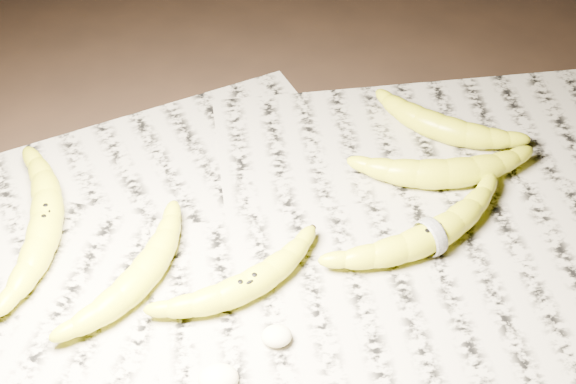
{
  "coord_description": "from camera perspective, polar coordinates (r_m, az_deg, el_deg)",
  "views": [
    {
      "loc": [
        -0.08,
        -0.62,
        0.71
      ],
      "look_at": [
        -0.01,
        0.05,
        0.05
      ],
      "focal_mm": 50.0,
      "sensor_mm": 36.0,
      "label": 1
    }
  ],
  "objects": [
    {
      "name": "banana_center",
      "position": [
        0.88,
        -2.95,
        -6.55
      ],
      "size": [
        0.19,
        0.13,
        0.03
      ],
      "primitive_type": null,
      "rotation": [
        0.0,
        0.0,
        0.48
      ],
      "color": "yellow",
      "rests_on": "newspaper_patch"
    },
    {
      "name": "ground",
      "position": [
        0.95,
        0.97,
        -4.13
      ],
      "size": [
        3.0,
        3.0,
        0.0
      ],
      "primitive_type": "plane",
      "color": "black",
      "rests_on": "ground"
    },
    {
      "name": "flesh_chunk_c",
      "position": [
        0.85,
        -0.82,
        -10.05
      ],
      "size": [
        0.03,
        0.03,
        0.02
      ],
      "primitive_type": "ellipsoid",
      "color": "beige",
      "rests_on": "newspaper_patch"
    },
    {
      "name": "banana_upper_b",
      "position": [
        1.09,
        10.89,
        4.65
      ],
      "size": [
        0.18,
        0.15,
        0.04
      ],
      "primitive_type": null,
      "rotation": [
        0.0,
        0.0,
        -0.6
      ],
      "color": "yellow",
      "rests_on": "newspaper_patch"
    },
    {
      "name": "banana_left_a",
      "position": [
        0.98,
        -16.87,
        -1.9
      ],
      "size": [
        0.06,
        0.23,
        0.04
      ],
      "primitive_type": null,
      "rotation": [
        0.0,
        0.0,
        1.57
      ],
      "color": "yellow",
      "rests_on": "newspaper_patch"
    },
    {
      "name": "newspaper_patch",
      "position": [
        0.92,
        0.19,
        -5.5
      ],
      "size": [
        0.9,
        0.7,
        0.01
      ],
      "primitive_type": "cube",
      "color": "#A59F8E",
      "rests_on": "ground"
    },
    {
      "name": "banana_taped",
      "position": [
        0.94,
        10.11,
        -3.01
      ],
      "size": [
        0.23,
        0.15,
        0.04
      ],
      "primitive_type": null,
      "rotation": [
        0.0,
        0.0,
        0.45
      ],
      "color": "yellow",
      "rests_on": "newspaper_patch"
    },
    {
      "name": "banana_upper_a",
      "position": [
        1.02,
        11.17,
        1.44
      ],
      "size": [
        0.2,
        0.07,
        0.04
      ],
      "primitive_type": null,
      "rotation": [
        0.0,
        0.0,
        -0.02
      ],
      "color": "yellow",
      "rests_on": "newspaper_patch"
    },
    {
      "name": "banana_left_b",
      "position": [
        0.9,
        -10.45,
        -5.83
      ],
      "size": [
        0.16,
        0.19,
        0.04
      ],
      "primitive_type": null,
      "rotation": [
        0.0,
        0.0,
        0.96
      ],
      "color": "yellow",
      "rests_on": "newspaper_patch"
    },
    {
      "name": "measuring_tape",
      "position": [
        0.94,
        10.11,
        -3.01
      ],
      "size": [
        0.02,
        0.04,
        0.05
      ],
      "primitive_type": "torus",
      "rotation": [
        0.0,
        1.57,
        0.45
      ],
      "color": "white",
      "rests_on": "newspaper_patch"
    },
    {
      "name": "flesh_chunk_a",
      "position": [
        0.82,
        -4.99,
        -12.95
      ],
      "size": [
        0.04,
        0.03,
        0.02
      ],
      "primitive_type": "ellipsoid",
      "color": "beige",
      "rests_on": "newspaper_patch"
    }
  ]
}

